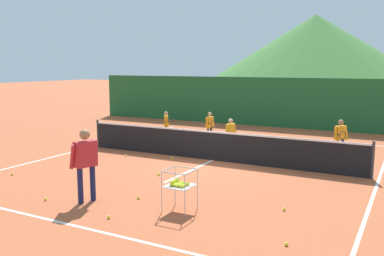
% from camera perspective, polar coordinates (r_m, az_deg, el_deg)
% --- Properties ---
extents(ground_plane, '(120.00, 120.00, 0.00)m').
position_cam_1_polar(ground_plane, '(13.86, 2.82, -4.40)').
color(ground_plane, '#B25633').
extents(line_baseline_near, '(10.04, 0.08, 0.01)m').
position_cam_1_polar(line_baseline_near, '(8.73, -15.99, -12.55)').
color(line_baseline_near, white).
rests_on(line_baseline_near, ground).
extents(line_baseline_far, '(10.04, 0.08, 0.01)m').
position_cam_1_polar(line_baseline_far, '(18.69, 9.78, -1.14)').
color(line_baseline_far, white).
rests_on(line_baseline_far, ground).
extents(line_sideline_west, '(0.08, 11.72, 0.01)m').
position_cam_1_polar(line_sideline_west, '(16.59, -13.08, -2.46)').
color(line_sideline_west, white).
rests_on(line_sideline_west, ground).
extents(line_sideline_east, '(0.08, 11.72, 0.01)m').
position_cam_1_polar(line_sideline_east, '(12.63, 24.04, -6.41)').
color(line_sideline_east, white).
rests_on(line_sideline_east, ground).
extents(line_service_center, '(0.08, 6.02, 0.01)m').
position_cam_1_polar(line_service_center, '(13.86, 2.82, -4.39)').
color(line_service_center, white).
rests_on(line_service_center, ground).
extents(tennis_net, '(9.76, 0.08, 1.05)m').
position_cam_1_polar(tennis_net, '(13.76, 2.84, -2.37)').
color(tennis_net, '#333338').
rests_on(tennis_net, ground).
extents(instructor, '(0.46, 0.83, 1.68)m').
position_cam_1_polar(instructor, '(9.78, -14.25, -4.07)').
color(instructor, '#191E4C').
rests_on(instructor, ground).
extents(student_0, '(0.61, 0.48, 1.19)m').
position_cam_1_polar(student_0, '(17.55, -3.49, 0.71)').
color(student_0, black).
rests_on(student_0, ground).
extents(student_1, '(0.40, 0.62, 1.22)m').
position_cam_1_polar(student_1, '(17.02, 2.44, 0.54)').
color(student_1, black).
rests_on(student_1, ground).
extents(student_2, '(0.30, 0.49, 1.22)m').
position_cam_1_polar(student_2, '(15.10, 5.26, -0.53)').
color(student_2, silver).
rests_on(student_2, ground).
extents(student_3, '(0.45, 0.71, 1.31)m').
position_cam_1_polar(student_3, '(14.78, 19.51, -0.95)').
color(student_3, navy).
rests_on(student_3, ground).
extents(ball_cart, '(0.58, 0.58, 0.90)m').
position_cam_1_polar(ball_cart, '(9.02, -1.75, -7.62)').
color(ball_cart, '#B7B7BC').
rests_on(ball_cart, ground).
extents(tennis_ball_0, '(0.07, 0.07, 0.07)m').
position_cam_1_polar(tennis_ball_0, '(7.70, 12.69, -15.11)').
color(tennis_ball_0, yellow).
rests_on(tennis_ball_0, ground).
extents(tennis_ball_1, '(0.07, 0.07, 0.07)m').
position_cam_1_polar(tennis_ball_1, '(10.00, -7.27, -9.36)').
color(tennis_ball_1, yellow).
rests_on(tennis_ball_1, ground).
extents(tennis_ball_2, '(0.07, 0.07, 0.07)m').
position_cam_1_polar(tennis_ball_2, '(13.04, -23.23, -5.77)').
color(tennis_ball_2, yellow).
rests_on(tennis_ball_2, ground).
extents(tennis_ball_3, '(0.07, 0.07, 0.07)m').
position_cam_1_polar(tennis_ball_3, '(11.99, -4.54, -6.30)').
color(tennis_ball_3, yellow).
rests_on(tennis_ball_3, ground).
extents(tennis_ball_4, '(0.07, 0.07, 0.07)m').
position_cam_1_polar(tennis_ball_4, '(10.39, -19.27, -9.11)').
color(tennis_ball_4, yellow).
rests_on(tennis_ball_4, ground).
extents(tennis_ball_5, '(0.07, 0.07, 0.07)m').
position_cam_1_polar(tennis_ball_5, '(14.61, -8.96, -3.69)').
color(tennis_ball_5, yellow).
rests_on(tennis_ball_5, ground).
extents(tennis_ball_6, '(0.07, 0.07, 0.07)m').
position_cam_1_polar(tennis_ball_6, '(8.89, -11.23, -11.78)').
color(tennis_ball_6, yellow).
rests_on(tennis_ball_6, ground).
extents(tennis_ball_7, '(0.07, 0.07, 0.07)m').
position_cam_1_polar(tennis_ball_7, '(9.39, 12.42, -10.71)').
color(tennis_ball_7, yellow).
rests_on(tennis_ball_7, ground).
extents(tennis_ball_8, '(0.07, 0.07, 0.07)m').
position_cam_1_polar(tennis_ball_8, '(14.04, -2.69, -4.08)').
color(tennis_ball_8, yellow).
rests_on(tennis_ball_8, ground).
extents(windscreen_fence, '(22.10, 0.08, 2.50)m').
position_cam_1_polar(windscreen_fence, '(21.46, 12.47, 3.37)').
color(windscreen_fence, '#1E5B2D').
rests_on(windscreen_fence, ground).
extents(hill_0, '(41.22, 41.22, 12.70)m').
position_cam_1_polar(hill_0, '(85.20, 16.35, 10.34)').
color(hill_0, '#427A38').
rests_on(hill_0, ground).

